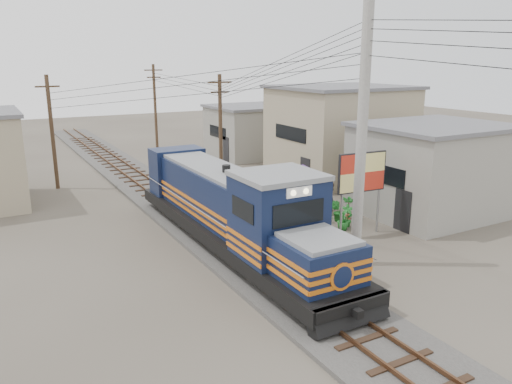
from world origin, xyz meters
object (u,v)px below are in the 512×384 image
locomotive (233,211)px  vendor (330,197)px  market_umbrella (303,170)px  billboard (362,174)px

locomotive → vendor: size_ratio=9.85×
locomotive → vendor: locomotive is taller
locomotive → market_umbrella: 6.62m
locomotive → billboard: locomotive is taller
market_umbrella → vendor: (1.18, -0.92, -1.43)m
locomotive → billboard: size_ratio=4.08×
billboard → vendor: size_ratio=2.42×
market_umbrella → billboard: bearing=-87.9°
billboard → vendor: bearing=78.1°
billboard → locomotive: bearing=172.8°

